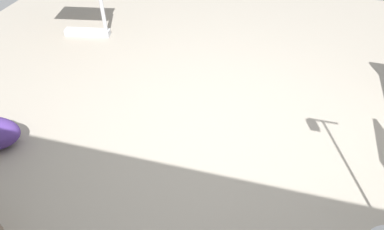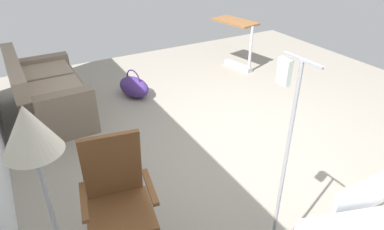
{
  "view_description": "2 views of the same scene",
  "coord_description": "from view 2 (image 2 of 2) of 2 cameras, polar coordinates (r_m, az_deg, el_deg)",
  "views": [
    {
      "loc": [
        -0.37,
        2.16,
        2.19
      ],
      "look_at": [
        0.09,
        0.47,
        0.64
      ],
      "focal_mm": 31.47,
      "sensor_mm": 36.0,
      "label": 1
    },
    {
      "loc": [
        -2.65,
        2.16,
        2.32
      ],
      "look_at": [
        -0.06,
        0.71,
        0.64
      ],
      "focal_mm": 31.83,
      "sensor_mm": 36.0,
      "label": 2
    }
  ],
  "objects": [
    {
      "name": "floor_lamp",
      "position": [
        2.13,
        -25.15,
        -4.48
      ],
      "size": [
        0.34,
        0.34,
        1.48
      ],
      "color": "#B2B5BA",
      "rests_on": "ground"
    },
    {
      "name": "couch",
      "position": [
        4.98,
        -23.07,
        3.17
      ],
      "size": [
        1.61,
        0.87,
        0.85
      ],
      "color": "#7D6C5C",
      "rests_on": "ground"
    },
    {
      "name": "overbed_table",
      "position": [
        6.22,
        7.64,
        12.56
      ],
      "size": [
        0.87,
        0.54,
        0.84
      ],
      "color": "#B2B5BA",
      "rests_on": "ground"
    },
    {
      "name": "rocking_chair",
      "position": [
        2.68,
        -12.26,
        -14.08
      ],
      "size": [
        0.83,
        0.6,
        1.05
      ],
      "color": "brown",
      "rests_on": "ground"
    },
    {
      "name": "ground_plane",
      "position": [
        4.13,
        8.25,
        -5.0
      ],
      "size": [
        7.37,
        7.37,
        0.0
      ],
      "primitive_type": "plane",
      "color": "gray"
    },
    {
      "name": "duffel_bag",
      "position": [
        5.25,
        -9.69,
        4.69
      ],
      "size": [
        0.63,
        0.49,
        0.43
      ],
      "color": "#472D7A",
      "rests_on": "ground"
    }
  ]
}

